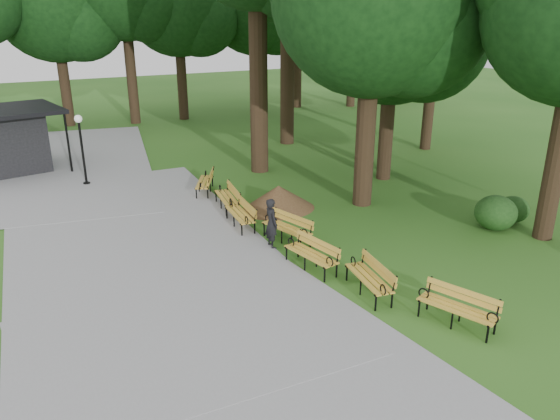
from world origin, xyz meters
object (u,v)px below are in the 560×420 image
lawn_tree_1 (394,20)px  bench_0 (457,308)px  dirt_mound (278,197)px  bench_6 (204,182)px  person (271,223)px  lamp_post (80,135)px  bench_4 (240,215)px  bench_2 (311,255)px  bench_5 (227,198)px  bench_3 (287,228)px  bench_1 (369,278)px

lawn_tree_1 → bench_0: bearing=-119.6°
dirt_mound → bench_0: dirt_mound is taller
bench_6 → person: bearing=27.2°
lamp_post → bench_6: size_ratio=1.55×
dirt_mound → bench_4: dirt_mound is taller
person → bench_2: bearing=-168.9°
bench_0 → bench_5: 9.83m
person → lamp_post: 10.21m
dirt_mound → bench_2: (-1.43, -4.76, -0.01)m
bench_4 → lawn_tree_1: (7.76, 2.28, 6.09)m
bench_2 → person: bearing=179.5°
bench_6 → lawn_tree_1: lawn_tree_1 is taller
bench_3 → bench_6: 5.83m
dirt_mound → bench_0: bearing=-89.5°
bench_1 → bench_6: same height
bench_3 → dirt_mound: bearing=141.7°
bench_6 → bench_0: bearing=35.9°
bench_3 → lawn_tree_1: size_ratio=0.19×
dirt_mound → bench_4: (-1.94, -0.96, -0.01)m
bench_1 → bench_5: same height
bench_2 → bench_3: (0.31, 2.01, 0.00)m
bench_1 → bench_2: size_ratio=1.00×
bench_1 → lawn_tree_1: size_ratio=0.19×
lawn_tree_1 → bench_6: bearing=167.2°
lamp_post → bench_5: size_ratio=1.55×
dirt_mound → lawn_tree_1: lawn_tree_1 is taller
bench_0 → bench_2: size_ratio=1.00×
lamp_post → bench_0: (5.88, -15.14, -1.69)m
dirt_mound → bench_2: dirt_mound is taller
lamp_post → bench_4: (3.87, -7.30, -1.69)m
person → dirt_mound: person is taller
bench_3 → bench_5: bearing=172.8°
person → bench_2: (0.32, -1.83, -0.35)m
dirt_mound → lawn_tree_1: bearing=12.8°
person → bench_0: bearing=-161.5°
lamp_post → dirt_mound: lamp_post is taller
dirt_mound → bench_6: bearing=120.1°
bench_0 → bench_4: (-2.01, 7.84, 0.00)m
bench_1 → bench_6: size_ratio=1.00×
person → bench_1: bearing=-165.0°
bench_1 → bench_5: (-0.85, 7.53, 0.00)m
bench_2 → lamp_post: bearing=-168.9°
bench_2 → bench_5: (-0.25, 5.64, 0.00)m
person → bench_2: person is taller
lamp_post → bench_3: lamp_post is taller
person → bench_3: person is taller
bench_3 → bench_6: size_ratio=1.00×
lamp_post → bench_0: lamp_post is taller
bench_0 → bench_4: 8.10m
bench_4 → bench_2: bearing=12.7°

